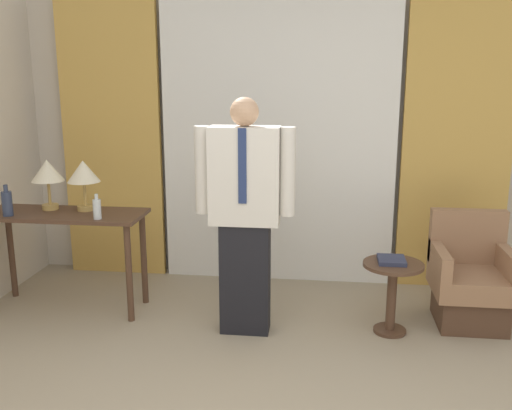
# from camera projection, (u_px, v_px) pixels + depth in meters

# --- Properties ---
(wall_back) EXTENTS (10.00, 0.06, 2.70)m
(wall_back) POSITION_uv_depth(u_px,v_px,m) (279.00, 131.00, 5.12)
(wall_back) COLOR beige
(wall_back) RESTS_ON ground_plane
(curtain_sheer_center) EXTENTS (2.05, 0.06, 2.58)m
(curtain_sheer_center) POSITION_uv_depth(u_px,v_px,m) (278.00, 139.00, 5.01)
(curtain_sheer_center) COLOR white
(curtain_sheer_center) RESTS_ON ground_plane
(curtain_drape_left) EXTENTS (0.91, 0.06, 2.58)m
(curtain_drape_left) POSITION_uv_depth(u_px,v_px,m) (112.00, 137.00, 5.19)
(curtain_drape_left) COLOR gold
(curtain_drape_left) RESTS_ON ground_plane
(curtain_drape_right) EXTENTS (0.91, 0.06, 2.58)m
(curtain_drape_right) POSITION_uv_depth(u_px,v_px,m) (457.00, 142.00, 4.83)
(curtain_drape_right) COLOR gold
(curtain_drape_right) RESTS_ON ground_plane
(desk) EXTENTS (1.27, 0.48, 0.80)m
(desk) POSITION_uv_depth(u_px,v_px,m) (64.00, 229.00, 4.49)
(desk) COLOR #4C3323
(desk) RESTS_ON ground_plane
(table_lamp_left) EXTENTS (0.25, 0.25, 0.40)m
(table_lamp_left) POSITION_uv_depth(u_px,v_px,m) (47.00, 173.00, 4.50)
(table_lamp_left) COLOR tan
(table_lamp_left) RESTS_ON desk
(table_lamp_right) EXTENTS (0.25, 0.25, 0.40)m
(table_lamp_right) POSITION_uv_depth(u_px,v_px,m) (83.00, 174.00, 4.46)
(table_lamp_right) COLOR tan
(table_lamp_right) RESTS_ON desk
(bottle_near_edge) EXTENTS (0.06, 0.06, 0.19)m
(bottle_near_edge) POSITION_uv_depth(u_px,v_px,m) (97.00, 209.00, 4.25)
(bottle_near_edge) COLOR silver
(bottle_near_edge) RESTS_ON desk
(bottle_by_lamp) EXTENTS (0.08, 0.08, 0.24)m
(bottle_by_lamp) POSITION_uv_depth(u_px,v_px,m) (7.00, 203.00, 4.34)
(bottle_by_lamp) COLOR #2D3851
(bottle_by_lamp) RESTS_ON desk
(person) EXTENTS (0.71, 0.23, 1.71)m
(person) POSITION_uv_depth(u_px,v_px,m) (245.00, 210.00, 4.02)
(person) COLOR black
(person) RESTS_ON ground_plane
(armchair) EXTENTS (0.57, 0.57, 0.84)m
(armchair) POSITION_uv_depth(u_px,v_px,m) (470.00, 283.00, 4.30)
(armchair) COLOR #4C3323
(armchair) RESTS_ON ground_plane
(side_table) EXTENTS (0.43, 0.43, 0.53)m
(side_table) POSITION_uv_depth(u_px,v_px,m) (392.00, 286.00, 4.12)
(side_table) COLOR #4C3323
(side_table) RESTS_ON ground_plane
(book) EXTENTS (0.19, 0.22, 0.03)m
(book) POSITION_uv_depth(u_px,v_px,m) (391.00, 260.00, 4.10)
(book) COLOR #2D334C
(book) RESTS_ON side_table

